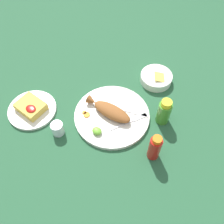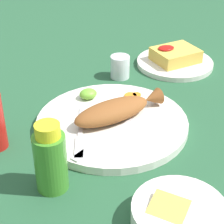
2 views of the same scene
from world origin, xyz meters
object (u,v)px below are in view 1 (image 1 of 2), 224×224
at_px(fork_far, 131,121).
at_px(side_plate_fries, 32,110).
at_px(hot_sauce_bottle_red, 155,148).
at_px(fork_near, 131,112).
at_px(salt_cup, 58,129).
at_px(fried_fish, 110,111).
at_px(hot_sauce_bottle_green, 164,112).
at_px(main_plate, 112,116).
at_px(guacamole_bowl, 156,78).

bearing_deg(fork_far, side_plate_fries, 145.10).
xyz_separation_m(hot_sauce_bottle_red, side_plate_fries, (-0.55, -0.15, -0.06)).
relative_size(fork_near, salt_cup, 2.91).
distance_m(salt_cup, side_plate_fries, 0.18).
height_order(fried_fish, side_plate_fries, fried_fish).
bearing_deg(side_plate_fries, fork_far, 28.50).
height_order(hot_sauce_bottle_green, salt_cup, hot_sauce_bottle_green).
height_order(hot_sauce_bottle_red, hot_sauce_bottle_green, hot_sauce_bottle_red).
xyz_separation_m(fork_far, side_plate_fries, (-0.40, -0.21, -0.01)).
xyz_separation_m(main_plate, salt_cup, (-0.13, -0.20, 0.02)).
xyz_separation_m(main_plate, hot_sauce_bottle_green, (0.19, 0.12, 0.05)).
xyz_separation_m(hot_sauce_bottle_red, salt_cup, (-0.38, -0.16, -0.04)).
bearing_deg(fork_far, main_plate, 130.07).
height_order(salt_cup, guacamole_bowl, salt_cup).
xyz_separation_m(main_plate, guacamole_bowl, (0.04, 0.30, 0.01)).
relative_size(main_plate, fork_far, 1.95).
relative_size(fork_near, hot_sauce_bottle_red, 1.26).
height_order(fork_far, salt_cup, salt_cup).
bearing_deg(hot_sauce_bottle_green, fork_near, -155.41).
height_order(fried_fish, hot_sauce_bottle_green, hot_sauce_bottle_green).
distance_m(fried_fish, salt_cup, 0.24).
bearing_deg(main_plate, hot_sauce_bottle_red, -11.19).
relative_size(main_plate, hot_sauce_bottle_red, 2.40).
bearing_deg(salt_cup, fork_far, 45.59).
xyz_separation_m(hot_sauce_bottle_red, guacamole_bowl, (-0.20, 0.35, -0.04)).
xyz_separation_m(fried_fish, hot_sauce_bottle_red, (0.26, -0.05, 0.03)).
height_order(fork_far, side_plate_fries, fork_far).
relative_size(main_plate, guacamole_bowl, 2.17).
bearing_deg(guacamole_bowl, fork_near, -85.90).
bearing_deg(salt_cup, fried_fish, 58.82).
height_order(main_plate, fried_fish, fried_fish).
bearing_deg(fork_far, fork_near, 59.21).
xyz_separation_m(salt_cup, side_plate_fries, (-0.18, 0.01, -0.02)).
xyz_separation_m(fork_near, side_plate_fries, (-0.37, -0.26, -0.01)).
bearing_deg(main_plate, fork_far, 13.47).
bearing_deg(salt_cup, fork_near, 54.15).
height_order(hot_sauce_bottle_red, salt_cup, hot_sauce_bottle_red).
bearing_deg(guacamole_bowl, side_plate_fries, -125.16).
bearing_deg(fork_near, salt_cup, -148.09).
relative_size(main_plate, hot_sauce_bottle_green, 2.48).
bearing_deg(main_plate, fried_fish, -175.93).
height_order(fork_near, fork_far, same).
bearing_deg(side_plate_fries, main_plate, 32.11).
xyz_separation_m(main_plate, fried_fish, (-0.01, -0.00, 0.03)).
xyz_separation_m(fork_far, salt_cup, (-0.22, -0.22, 0.01)).
height_order(main_plate, fork_near, fork_near).
xyz_separation_m(hot_sauce_bottle_green, side_plate_fries, (-0.50, -0.32, -0.06)).
relative_size(fork_near, fork_far, 1.03).
distance_m(fork_near, side_plate_fries, 0.45).
distance_m(side_plate_fries, guacamole_bowl, 0.61).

